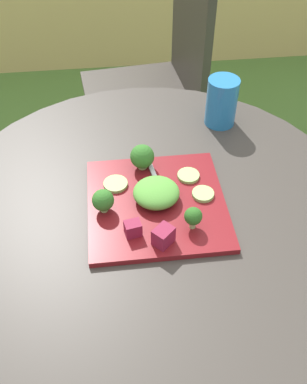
{
  "coord_description": "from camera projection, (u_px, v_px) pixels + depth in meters",
  "views": [
    {
      "loc": [
        -0.07,
        -0.65,
        1.43
      ],
      "look_at": [
        0.01,
        -0.0,
        0.78
      ],
      "focal_mm": 41.1,
      "sensor_mm": 36.0,
      "label": 1
    }
  ],
  "objects": [
    {
      "name": "broccoli_floret_1",
      "position": [
        103.0,
        200.0,
        0.89
      ],
      "size": [
        0.05,
        0.05,
        0.05
      ],
      "color": "#99B770",
      "rests_on": "salad_plate"
    },
    {
      "name": "lettuce_mound",
      "position": [
        156.0,
        192.0,
        0.92
      ],
      "size": [
        0.1,
        0.1,
        0.04
      ],
      "primitive_type": "ellipsoid",
      "color": "#519338",
      "rests_on": "salad_plate"
    },
    {
      "name": "salad_plate",
      "position": [
        157.0,
        204.0,
        0.94
      ],
      "size": [
        0.29,
        0.29,
        0.01
      ],
      "primitive_type": "cube",
      "color": "maroon",
      "rests_on": "patio_table"
    },
    {
      "name": "beet_chunk_1",
      "position": [
        163.0,
        236.0,
        0.84
      ],
      "size": [
        0.05,
        0.05,
        0.04
      ],
      "primitive_type": "cube",
      "rotation": [
        0.0,
        0.0,
        3.89
      ],
      "color": "maroon",
      "rests_on": "salad_plate"
    },
    {
      "name": "beet_chunk_0",
      "position": [
        133.0,
        229.0,
        0.86
      ],
      "size": [
        0.04,
        0.03,
        0.03
      ],
      "primitive_type": "cube",
      "rotation": [
        0.0,
        0.0,
        3.34
      ],
      "color": "maroon",
      "rests_on": "salad_plate"
    },
    {
      "name": "drinking_glass",
      "position": [
        221.0,
        104.0,
        1.12
      ],
      "size": [
        0.08,
        0.08,
        0.13
      ],
      "color": "#236BA8",
      "rests_on": "patio_table"
    },
    {
      "name": "cucumber_slice_0",
      "position": [
        188.0,
        176.0,
        0.98
      ],
      "size": [
        0.05,
        0.05,
        0.01
      ],
      "primitive_type": "cylinder",
      "color": "#8EB766",
      "rests_on": "salad_plate"
    },
    {
      "name": "cucumber_slice_2",
      "position": [
        203.0,
        195.0,
        0.94
      ],
      "size": [
        0.05,
        0.05,
        0.01
      ],
      "primitive_type": "cylinder",
      "color": "#8EB766",
      "rests_on": "salad_plate"
    },
    {
      "name": "patio_table",
      "position": [
        151.0,
        272.0,
        1.13
      ],
      "size": [
        0.94,
        0.94,
        0.74
      ],
      "color": "#38332D",
      "rests_on": "ground_plane"
    },
    {
      "name": "fork",
      "position": [
        158.0,
        185.0,
        0.97
      ],
      "size": [
        0.04,
        0.15,
        0.0
      ],
      "color": "silver",
      "rests_on": "salad_plate"
    },
    {
      "name": "broccoli_floret_2",
      "position": [
        142.0,
        157.0,
        0.99
      ],
      "size": [
        0.05,
        0.05,
        0.06
      ],
      "color": "#99B770",
      "rests_on": "salad_plate"
    },
    {
      "name": "ground_plane",
      "position": [
        152.0,
        355.0,
        1.47
      ],
      "size": [
        12.0,
        12.0,
        0.0
      ],
      "primitive_type": "plane",
      "color": "#4C7533"
    },
    {
      "name": "cucumber_slice_1",
      "position": [
        116.0,
        184.0,
        0.97
      ],
      "size": [
        0.05,
        0.05,
        0.01
      ],
      "primitive_type": "cylinder",
      "color": "#8EB766",
      "rests_on": "salad_plate"
    },
    {
      "name": "broccoli_floret_0",
      "position": [
        193.0,
        217.0,
        0.86
      ],
      "size": [
        0.04,
        0.04,
        0.05
      ],
      "color": "#99B770",
      "rests_on": "salad_plate"
    },
    {
      "name": "patio_chair",
      "position": [
        162.0,
        73.0,
        1.74
      ],
      "size": [
        0.48,
        0.48,
        0.9
      ],
      "color": "#332D28",
      "rests_on": "ground_plane"
    }
  ]
}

